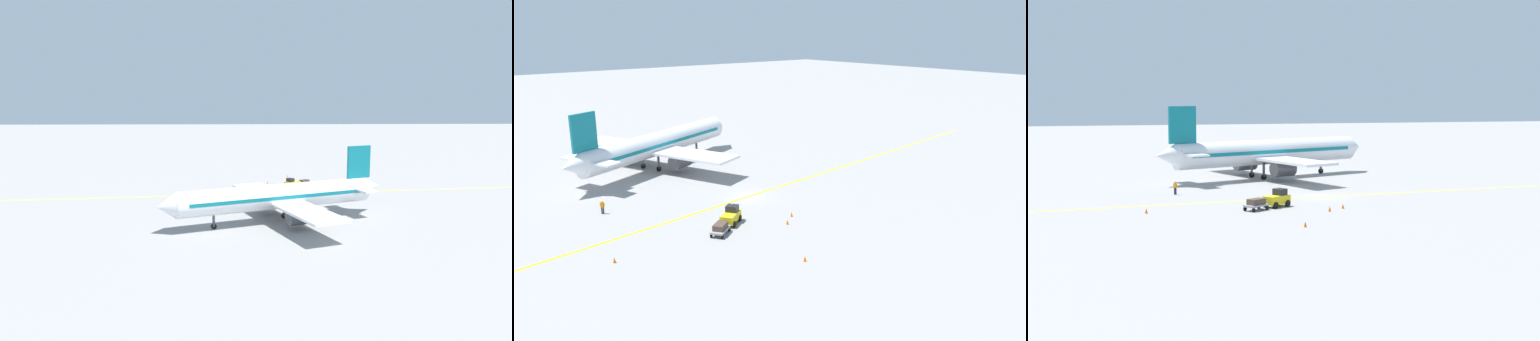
% 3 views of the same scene
% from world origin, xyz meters
% --- Properties ---
extents(ground_plane, '(400.00, 400.00, 0.00)m').
position_xyz_m(ground_plane, '(0.00, 0.00, 0.00)').
color(ground_plane, gray).
extents(apron_yellow_centreline, '(12.80, 119.40, 0.01)m').
position_xyz_m(apron_yellow_centreline, '(0.00, 0.00, 0.00)').
color(apron_yellow_centreline, yellow).
rests_on(apron_yellow_centreline, ground).
extents(airplane_at_gate, '(27.94, 34.09, 10.60)m').
position_xyz_m(airplane_at_gate, '(-20.19, -2.34, 3.71)').
color(airplane_at_gate, white).
rests_on(airplane_at_gate, ground).
extents(baggage_tug_white, '(2.95, 3.32, 2.11)m').
position_xyz_m(baggage_tug_white, '(5.96, -6.74, 0.90)').
color(baggage_tug_white, gold).
rests_on(baggage_tug_white, ground).
extents(baggage_cart_trailing, '(2.64, 2.93, 1.24)m').
position_xyz_m(baggage_cart_trailing, '(7.85, -9.44, 0.76)').
color(baggage_cart_trailing, gray).
rests_on(baggage_cart_trailing, ground).
extents(ground_crew_worker, '(0.44, 0.44, 1.68)m').
position_xyz_m(ground_crew_worker, '(-6.00, -16.76, 0.91)').
color(ground_crew_worker, '#23232D').
rests_on(ground_crew_worker, ground).
extents(traffic_cone_near_nose, '(0.32, 0.32, 0.55)m').
position_xyz_m(traffic_cone_near_nose, '(7.07, -20.83, 0.28)').
color(traffic_cone_near_nose, orange).
rests_on(traffic_cone_near_nose, ground).
extents(traffic_cone_mid_apron, '(0.32, 0.32, 0.55)m').
position_xyz_m(traffic_cone_mid_apron, '(18.18, -6.87, 0.28)').
color(traffic_cone_mid_apron, orange).
rests_on(traffic_cone_mid_apron, ground).
extents(traffic_cone_by_wingtip, '(0.32, 0.32, 0.55)m').
position_xyz_m(traffic_cone_by_wingtip, '(10.25, -2.08, 0.28)').
color(traffic_cone_by_wingtip, orange).
rests_on(traffic_cone_by_wingtip, ground).
extents(traffic_cone_far_edge, '(0.32, 0.32, 0.55)m').
position_xyz_m(traffic_cone_far_edge, '(8.78, -0.15, 0.28)').
color(traffic_cone_far_edge, orange).
rests_on(traffic_cone_far_edge, ground).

